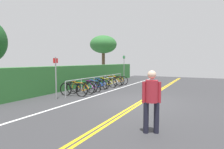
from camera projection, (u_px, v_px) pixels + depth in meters
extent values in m
cube|color=#353538|center=(141.00, 102.00, 8.64)|extent=(30.66, 11.64, 0.05)
cube|color=gold|center=(143.00, 102.00, 8.60)|extent=(27.60, 0.10, 0.00)
cube|color=gold|center=(140.00, 102.00, 8.68)|extent=(27.60, 0.10, 0.00)
cube|color=white|center=(92.00, 97.00, 9.87)|extent=(27.60, 0.12, 0.00)
cylinder|color=#9EA0A5|center=(65.00, 90.00, 9.61)|extent=(0.05, 0.05, 0.85)
cylinder|color=#9EA0A5|center=(81.00, 86.00, 10.84)|extent=(0.05, 0.05, 0.85)
cylinder|color=#9EA0A5|center=(94.00, 84.00, 12.07)|extent=(0.05, 0.05, 0.85)
cylinder|color=#9EA0A5|center=(104.00, 82.00, 13.30)|extent=(0.05, 0.05, 0.85)
cylinder|color=#9EA0A5|center=(113.00, 80.00, 14.52)|extent=(0.05, 0.05, 0.85)
cylinder|color=#9EA0A5|center=(120.00, 79.00, 15.75)|extent=(0.05, 0.05, 0.85)
cylinder|color=#9EA0A5|center=(99.00, 77.00, 12.65)|extent=(6.89, 0.04, 0.04)
torus|color=black|center=(66.00, 89.00, 10.27)|extent=(0.15, 0.74, 0.74)
torus|color=black|center=(82.00, 90.00, 9.93)|extent=(0.15, 0.74, 0.74)
cylinder|color=black|center=(72.00, 88.00, 10.14)|extent=(0.11, 0.57, 0.50)
cylinder|color=black|center=(72.00, 84.00, 10.10)|extent=(0.12, 0.67, 0.07)
cylinder|color=black|center=(77.00, 89.00, 10.02)|extent=(0.06, 0.17, 0.45)
cylinder|color=black|center=(79.00, 91.00, 10.00)|extent=(0.08, 0.36, 0.19)
cylinder|color=black|center=(80.00, 87.00, 9.96)|extent=(0.07, 0.25, 0.31)
cylinder|color=black|center=(66.00, 86.00, 10.24)|extent=(0.05, 0.14, 0.33)
cube|color=black|center=(78.00, 84.00, 9.99)|extent=(0.10, 0.21, 0.05)
cylinder|color=black|center=(67.00, 83.00, 10.21)|extent=(0.46, 0.08, 0.03)
torus|color=black|center=(72.00, 88.00, 10.82)|extent=(0.21, 0.74, 0.75)
torus|color=black|center=(89.00, 88.00, 10.57)|extent=(0.21, 0.74, 0.75)
cylinder|color=orange|center=(78.00, 87.00, 10.72)|extent=(0.16, 0.58, 0.51)
cylinder|color=orange|center=(79.00, 83.00, 10.69)|extent=(0.18, 0.69, 0.07)
cylinder|color=orange|center=(84.00, 87.00, 10.64)|extent=(0.07, 0.17, 0.46)
cylinder|color=orange|center=(86.00, 90.00, 10.62)|extent=(0.11, 0.37, 0.19)
cylinder|color=orange|center=(87.00, 86.00, 10.59)|extent=(0.09, 0.25, 0.31)
cylinder|color=orange|center=(73.00, 85.00, 10.80)|extent=(0.06, 0.14, 0.34)
cube|color=black|center=(85.00, 83.00, 10.60)|extent=(0.12, 0.21, 0.05)
cylinder|color=orange|center=(74.00, 81.00, 10.77)|extent=(0.46, 0.12, 0.03)
torus|color=black|center=(75.00, 87.00, 11.37)|extent=(0.24, 0.73, 0.74)
torus|color=black|center=(92.00, 87.00, 11.14)|extent=(0.24, 0.73, 0.74)
cylinder|color=#198C38|center=(81.00, 85.00, 11.27)|extent=(0.19, 0.60, 0.51)
cylinder|color=#198C38|center=(82.00, 82.00, 11.24)|extent=(0.22, 0.72, 0.07)
cylinder|color=#198C38|center=(87.00, 86.00, 11.20)|extent=(0.08, 0.18, 0.46)
cylinder|color=#198C38|center=(89.00, 88.00, 11.18)|extent=(0.13, 0.39, 0.19)
cylinder|color=#198C38|center=(90.00, 85.00, 11.15)|extent=(0.10, 0.27, 0.31)
cylinder|color=#198C38|center=(76.00, 84.00, 11.34)|extent=(0.07, 0.15, 0.34)
cube|color=black|center=(88.00, 82.00, 11.17)|extent=(0.13, 0.21, 0.05)
cylinder|color=#198C38|center=(77.00, 80.00, 11.32)|extent=(0.45, 0.14, 0.03)
torus|color=black|center=(88.00, 85.00, 12.16)|extent=(0.28, 0.65, 0.67)
torus|color=black|center=(97.00, 87.00, 11.41)|extent=(0.28, 0.65, 0.67)
cylinder|color=purple|center=(91.00, 85.00, 11.87)|extent=(0.23, 0.56, 0.46)
cylinder|color=purple|center=(92.00, 82.00, 11.81)|extent=(0.27, 0.67, 0.07)
cylinder|color=purple|center=(95.00, 86.00, 11.62)|extent=(0.09, 0.17, 0.41)
cylinder|color=purple|center=(96.00, 88.00, 11.54)|extent=(0.16, 0.36, 0.17)
cylinder|color=purple|center=(96.00, 85.00, 11.48)|extent=(0.12, 0.25, 0.28)
cylinder|color=purple|center=(88.00, 83.00, 12.11)|extent=(0.08, 0.14, 0.30)
cube|color=black|center=(95.00, 82.00, 11.55)|extent=(0.14, 0.22, 0.05)
cylinder|color=purple|center=(88.00, 80.00, 12.06)|extent=(0.44, 0.18, 0.03)
torus|color=black|center=(90.00, 85.00, 12.64)|extent=(0.12, 0.67, 0.67)
torus|color=black|center=(103.00, 85.00, 12.28)|extent=(0.12, 0.67, 0.67)
cylinder|color=#1947B7|center=(95.00, 84.00, 12.50)|extent=(0.09, 0.56, 0.46)
cylinder|color=#1947B7|center=(95.00, 81.00, 12.46)|extent=(0.10, 0.66, 0.07)
cylinder|color=#1947B7|center=(99.00, 84.00, 12.38)|extent=(0.05, 0.16, 0.41)
cylinder|color=#1947B7|center=(100.00, 86.00, 12.35)|extent=(0.07, 0.36, 0.17)
cylinder|color=#1947B7|center=(101.00, 83.00, 12.31)|extent=(0.06, 0.24, 0.28)
cylinder|color=#1947B7|center=(90.00, 82.00, 12.61)|extent=(0.05, 0.13, 0.30)
cube|color=black|center=(100.00, 81.00, 12.34)|extent=(0.10, 0.21, 0.05)
cylinder|color=#1947B7|center=(91.00, 80.00, 12.58)|extent=(0.46, 0.07, 0.03)
torus|color=black|center=(96.00, 83.00, 13.46)|extent=(0.27, 0.67, 0.69)
torus|color=black|center=(106.00, 84.00, 12.76)|extent=(0.27, 0.67, 0.69)
cylinder|color=#1947B7|center=(100.00, 82.00, 13.19)|extent=(0.21, 0.54, 0.47)
cylinder|color=#1947B7|center=(100.00, 80.00, 13.13)|extent=(0.25, 0.64, 0.07)
cylinder|color=#1947B7|center=(103.00, 83.00, 12.96)|extent=(0.09, 0.16, 0.42)
cylinder|color=#1947B7|center=(104.00, 85.00, 12.89)|extent=(0.15, 0.35, 0.18)
cylinder|color=#1947B7|center=(105.00, 82.00, 12.83)|extent=(0.11, 0.24, 0.29)
cylinder|color=#1947B7|center=(97.00, 81.00, 13.41)|extent=(0.08, 0.14, 0.31)
cube|color=black|center=(104.00, 80.00, 12.89)|extent=(0.14, 0.22, 0.05)
cylinder|color=#1947B7|center=(97.00, 78.00, 13.36)|extent=(0.44, 0.17, 0.03)
torus|color=black|center=(101.00, 82.00, 13.91)|extent=(0.10, 0.69, 0.69)
torus|color=black|center=(113.00, 83.00, 13.38)|extent=(0.10, 0.69, 0.69)
cylinder|color=yellow|center=(105.00, 82.00, 13.71)|extent=(0.07, 0.60, 0.47)
cylinder|color=yellow|center=(106.00, 79.00, 13.66)|extent=(0.08, 0.71, 0.07)
cylinder|color=yellow|center=(109.00, 82.00, 13.53)|extent=(0.05, 0.17, 0.42)
cylinder|color=yellow|center=(111.00, 84.00, 13.48)|extent=(0.06, 0.38, 0.18)
cylinder|color=yellow|center=(111.00, 81.00, 13.43)|extent=(0.05, 0.26, 0.29)
cylinder|color=yellow|center=(101.00, 80.00, 13.87)|extent=(0.04, 0.14, 0.31)
cube|color=black|center=(110.00, 79.00, 13.48)|extent=(0.09, 0.20, 0.05)
cylinder|color=yellow|center=(102.00, 78.00, 13.83)|extent=(0.46, 0.06, 0.03)
torus|color=black|center=(104.00, 82.00, 14.22)|extent=(0.25, 0.72, 0.73)
torus|color=black|center=(118.00, 82.00, 14.01)|extent=(0.25, 0.72, 0.73)
cylinder|color=white|center=(109.00, 81.00, 14.13)|extent=(0.19, 0.58, 0.50)
cylinder|color=white|center=(110.00, 78.00, 14.10)|extent=(0.22, 0.69, 0.07)
cylinder|color=white|center=(114.00, 81.00, 14.06)|extent=(0.08, 0.17, 0.45)
cylinder|color=white|center=(115.00, 83.00, 14.05)|extent=(0.14, 0.37, 0.19)
cylinder|color=white|center=(116.00, 80.00, 14.02)|extent=(0.10, 0.26, 0.31)
cylinder|color=white|center=(105.00, 80.00, 14.19)|extent=(0.07, 0.14, 0.33)
cube|color=black|center=(115.00, 78.00, 14.03)|extent=(0.13, 0.21, 0.05)
cylinder|color=white|center=(106.00, 77.00, 14.17)|extent=(0.45, 0.15, 0.03)
torus|color=black|center=(107.00, 80.00, 15.00)|extent=(0.11, 0.77, 0.77)
torus|color=black|center=(120.00, 81.00, 14.57)|extent=(0.11, 0.77, 0.77)
cylinder|color=orange|center=(112.00, 79.00, 14.84)|extent=(0.08, 0.63, 0.52)
cylinder|color=orange|center=(113.00, 77.00, 14.79)|extent=(0.08, 0.75, 0.07)
cylinder|color=orange|center=(116.00, 80.00, 14.69)|extent=(0.05, 0.18, 0.47)
cylinder|color=orange|center=(117.00, 82.00, 14.65)|extent=(0.06, 0.40, 0.19)
cylinder|color=orange|center=(118.00, 79.00, 14.61)|extent=(0.05, 0.27, 0.32)
cylinder|color=orange|center=(108.00, 78.00, 14.97)|extent=(0.05, 0.15, 0.35)
cube|color=black|center=(117.00, 77.00, 14.64)|extent=(0.09, 0.20, 0.05)
cylinder|color=orange|center=(108.00, 76.00, 14.93)|extent=(0.46, 0.06, 0.03)
torus|color=black|center=(113.00, 80.00, 15.52)|extent=(0.10, 0.71, 0.70)
torus|color=black|center=(124.00, 81.00, 15.13)|extent=(0.10, 0.71, 0.70)
cylinder|color=orange|center=(117.00, 79.00, 15.37)|extent=(0.07, 0.57, 0.48)
cylinder|color=orange|center=(118.00, 77.00, 15.33)|extent=(0.08, 0.68, 0.07)
cylinder|color=orange|center=(121.00, 80.00, 15.24)|extent=(0.05, 0.17, 0.43)
cylinder|color=orange|center=(122.00, 81.00, 15.20)|extent=(0.06, 0.36, 0.18)
cylinder|color=orange|center=(123.00, 79.00, 15.16)|extent=(0.05, 0.25, 0.30)
cylinder|color=orange|center=(113.00, 78.00, 15.49)|extent=(0.04, 0.14, 0.32)
cube|color=black|center=(121.00, 77.00, 15.20)|extent=(0.09, 0.20, 0.05)
cylinder|color=orange|center=(114.00, 76.00, 15.46)|extent=(0.46, 0.06, 0.03)
cylinder|color=#1E1E2D|center=(146.00, 118.00, 4.87)|extent=(0.14, 0.14, 0.81)
cylinder|color=#1E1E2D|center=(156.00, 118.00, 4.86)|extent=(0.14, 0.14, 0.81)
cylinder|color=#B22633|center=(152.00, 91.00, 4.82)|extent=(0.32, 0.32, 0.58)
sphere|color=beige|center=(152.00, 75.00, 4.79)|extent=(0.22, 0.22, 0.22)
cylinder|color=#B22633|center=(144.00, 92.00, 4.82)|extent=(0.09, 0.09, 0.55)
cylinder|color=#B22633|center=(159.00, 92.00, 4.81)|extent=(0.09, 0.09, 0.55)
cylinder|color=gray|center=(56.00, 78.00, 9.22)|extent=(0.06, 0.06, 2.09)
cube|color=red|center=(56.00, 61.00, 9.16)|extent=(0.36, 0.09, 0.24)
cylinder|color=gray|center=(124.00, 69.00, 16.71)|extent=(0.06, 0.06, 2.43)
cube|color=#198C33|center=(124.00, 57.00, 16.64)|extent=(0.36, 0.06, 0.24)
cube|color=#2D6B30|center=(88.00, 75.00, 14.86)|extent=(15.89, 0.87, 1.57)
cylinder|color=brown|center=(103.00, 65.00, 21.24)|extent=(0.35, 0.35, 2.90)
ellipsoid|color=#2D6B30|center=(103.00, 44.00, 21.07)|extent=(3.03, 3.03, 2.00)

